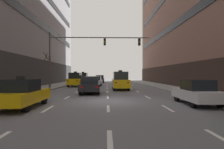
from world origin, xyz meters
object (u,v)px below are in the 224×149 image
at_px(taxi_driving_3, 22,94).
at_px(car_driving_4, 90,85).
at_px(traffic_signal_0, 85,48).
at_px(taxi_driving_1, 75,80).
at_px(car_parked_1, 196,92).
at_px(car_driving_0, 96,81).
at_px(car_driving_6, 100,79).
at_px(street_tree_0, 49,70).
at_px(taxi_driving_2, 120,81).
at_px(taxi_driving_5, 83,78).

distance_m(taxi_driving_3, car_driving_4, 8.35).
bearing_deg(traffic_signal_0, taxi_driving_1, 109.44).
xyz_separation_m(taxi_driving_3, car_parked_1, (10.37, 0.87, -0.03)).
height_order(car_driving_0, taxi_driving_3, taxi_driving_3).
bearing_deg(car_parked_1, car_driving_4, 136.49).
xyz_separation_m(car_driving_0, car_driving_6, (0.22, 10.59, 0.06)).
relative_size(car_parked_1, street_tree_0, 0.85).
bearing_deg(car_driving_4, car_parked_1, -43.51).
bearing_deg(taxi_driving_1, taxi_driving_2, -44.86).
bearing_deg(car_driving_0, car_driving_6, 88.80).
relative_size(car_driving_0, street_tree_0, 0.87).
bearing_deg(taxi_driving_1, traffic_signal_0, -70.56).
height_order(car_driving_0, traffic_signal_0, traffic_signal_0).
bearing_deg(car_driving_0, taxi_driving_2, -67.09).
relative_size(taxi_driving_3, street_tree_0, 0.88).
bearing_deg(car_driving_4, taxi_driving_1, 106.63).
bearing_deg(taxi_driving_2, taxi_driving_5, 112.66).
distance_m(car_driving_0, car_driving_6, 10.59).
relative_size(taxi_driving_5, car_driving_6, 1.00).
bearing_deg(taxi_driving_2, taxi_driving_3, -118.18).
height_order(car_driving_0, car_driving_6, car_driving_6).
distance_m(car_parked_1, traffic_signal_0, 14.61).
xyz_separation_m(taxi_driving_2, car_parked_1, (3.94, -11.13, -0.33)).
distance_m(taxi_driving_5, car_parked_1, 28.56).
relative_size(taxi_driving_3, car_parked_1, 1.03).
bearing_deg(taxi_driving_5, taxi_driving_1, -90.27).
bearing_deg(car_driving_4, car_driving_6, 89.62).
xyz_separation_m(car_driving_0, traffic_signal_0, (-0.90, -7.81, 4.30)).
distance_m(taxi_driving_1, car_parked_1, 20.46).
xyz_separation_m(taxi_driving_1, car_driving_4, (3.20, -10.72, -0.23)).
height_order(taxi_driving_3, car_driving_4, taxi_driving_3).
height_order(taxi_driving_3, car_driving_6, taxi_driving_3).
distance_m(traffic_signal_0, street_tree_0, 6.97).
height_order(taxi_driving_5, street_tree_0, street_tree_0).
distance_m(taxi_driving_1, taxi_driving_2, 9.17).
bearing_deg(street_tree_0, traffic_signal_0, -33.34).
bearing_deg(taxi_driving_1, taxi_driving_5, 89.73).
bearing_deg(taxi_driving_3, car_parked_1, 4.82).
height_order(taxi_driving_2, traffic_signal_0, traffic_signal_0).
bearing_deg(car_driving_0, street_tree_0, -145.87).
xyz_separation_m(taxi_driving_1, traffic_signal_0, (2.23, -6.31, 4.01)).
xyz_separation_m(car_driving_0, street_tree_0, (-6.29, -4.27, 1.66)).
distance_m(taxi_driving_1, car_driving_4, 11.20).
relative_size(taxi_driving_3, car_driving_4, 0.94).
height_order(car_parked_1, traffic_signal_0, traffic_signal_0).
xyz_separation_m(car_driving_4, taxi_driving_5, (-3.16, 19.73, 0.26)).
bearing_deg(traffic_signal_0, car_driving_4, -77.54).
bearing_deg(car_parked_1, taxi_driving_3, -175.18).
xyz_separation_m(taxi_driving_1, street_tree_0, (-3.16, -2.77, 1.37)).
xyz_separation_m(car_parked_1, street_tree_0, (-13.60, 14.83, 1.67)).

